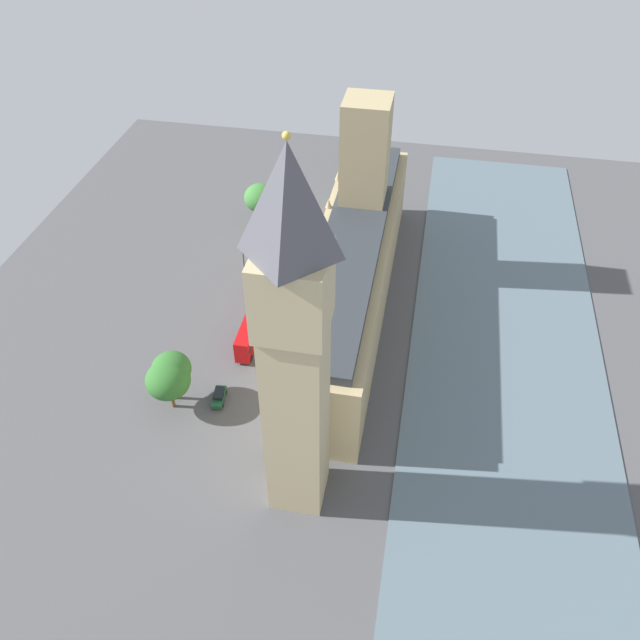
{
  "coord_description": "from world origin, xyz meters",
  "views": [
    {
      "loc": [
        -13.64,
        90.58,
        78.65
      ],
      "look_at": [
        1.0,
        14.15,
        8.94
      ],
      "focal_mm": 36.05,
      "sensor_mm": 36.0,
      "label": 1
    }
  ],
  "objects_px": {
    "car_silver_under_trees": "(288,257)",
    "plane_tree_trailing": "(171,369)",
    "clock_tower": "(294,349)",
    "pedestrian_far_end": "(329,219)",
    "plane_tree_near_tower": "(260,198)",
    "car_dark_green_midblock": "(219,396)",
    "double_decker_bus_by_river_gate": "(249,334)",
    "pedestrian_corner": "(318,256)",
    "pedestrian_opposite_hall": "(320,252)",
    "double_decker_bus_kerbside": "(274,281)",
    "parliament_building": "(353,263)",
    "street_lamp_slot_10": "(243,253)",
    "plane_tree_leading": "(168,380)"
  },
  "relations": [
    {
      "from": "clock_tower",
      "to": "pedestrian_far_end",
      "type": "bearing_deg",
      "value": -83.27
    },
    {
      "from": "car_dark_green_midblock",
      "to": "pedestrian_far_end",
      "type": "bearing_deg",
      "value": -104.99
    },
    {
      "from": "clock_tower",
      "to": "parliament_building",
      "type": "bearing_deg",
      "value": -91.26
    },
    {
      "from": "clock_tower",
      "to": "pedestrian_far_end",
      "type": "xyz_separation_m",
      "value": [
        8.08,
        -68.47,
        -27.23
      ]
    },
    {
      "from": "pedestrian_far_end",
      "to": "plane_tree_leading",
      "type": "xyz_separation_m",
      "value": [
        14.88,
        57.1,
        5.37
      ]
    },
    {
      "from": "pedestrian_far_end",
      "to": "plane_tree_near_tower",
      "type": "bearing_deg",
      "value": -158.82
    },
    {
      "from": "pedestrian_far_end",
      "to": "street_lamp_slot_10",
      "type": "bearing_deg",
      "value": -115.81
    },
    {
      "from": "car_dark_green_midblock",
      "to": "plane_tree_leading",
      "type": "relative_size",
      "value": 0.51
    },
    {
      "from": "double_decker_bus_kerbside",
      "to": "plane_tree_trailing",
      "type": "distance_m",
      "value": 30.77
    },
    {
      "from": "plane_tree_near_tower",
      "to": "street_lamp_slot_10",
      "type": "relative_size",
      "value": 1.56
    },
    {
      "from": "pedestrian_opposite_hall",
      "to": "street_lamp_slot_10",
      "type": "xyz_separation_m",
      "value": [
        13.86,
        8.18,
        3.52
      ]
    },
    {
      "from": "double_decker_bus_kerbside",
      "to": "parliament_building",
      "type": "bearing_deg",
      "value": -2.85
    },
    {
      "from": "parliament_building",
      "to": "car_dark_green_midblock",
      "type": "bearing_deg",
      "value": 58.58
    },
    {
      "from": "clock_tower",
      "to": "car_silver_under_trees",
      "type": "xyz_separation_m",
      "value": [
        13.72,
        -52.81,
        -27.09
      ]
    },
    {
      "from": "street_lamp_slot_10",
      "to": "parliament_building",
      "type": "bearing_deg",
      "value": 165.67
    },
    {
      "from": "car_dark_green_midblock",
      "to": "car_silver_under_trees",
      "type": "bearing_deg",
      "value": -100.19
    },
    {
      "from": "parliament_building",
      "to": "clock_tower",
      "type": "relative_size",
      "value": 1.28
    },
    {
      "from": "pedestrian_far_end",
      "to": "pedestrian_opposite_hall",
      "type": "bearing_deg",
      "value": -81.09
    },
    {
      "from": "parliament_building",
      "to": "clock_tower",
      "type": "distance_m",
      "value": 46.05
    },
    {
      "from": "car_dark_green_midblock",
      "to": "pedestrian_opposite_hall",
      "type": "xyz_separation_m",
      "value": [
        -8.45,
        -42.04,
        -0.13
      ]
    },
    {
      "from": "car_dark_green_midblock",
      "to": "pedestrian_opposite_hall",
      "type": "distance_m",
      "value": 42.88
    },
    {
      "from": "car_silver_under_trees",
      "to": "plane_tree_trailing",
      "type": "xyz_separation_m",
      "value": [
        9.28,
        39.66,
        5.83
      ]
    },
    {
      "from": "pedestrian_opposite_hall",
      "to": "plane_tree_trailing",
      "type": "relative_size",
      "value": 0.18
    },
    {
      "from": "clock_tower",
      "to": "pedestrian_corner",
      "type": "height_order",
      "value": "clock_tower"
    },
    {
      "from": "car_dark_green_midblock",
      "to": "pedestrian_corner",
      "type": "xyz_separation_m",
      "value": [
        -8.22,
        -40.68,
        -0.19
      ]
    },
    {
      "from": "double_decker_bus_by_river_gate",
      "to": "pedestrian_corner",
      "type": "distance_m",
      "value": 28.27
    },
    {
      "from": "parliament_building",
      "to": "street_lamp_slot_10",
      "type": "xyz_separation_m",
      "value": [
        22.58,
        -5.77,
        -5.09
      ]
    },
    {
      "from": "double_decker_bus_by_river_gate",
      "to": "plane_tree_trailing",
      "type": "bearing_deg",
      "value": -120.81
    },
    {
      "from": "car_silver_under_trees",
      "to": "plane_tree_near_tower",
      "type": "height_order",
      "value": "plane_tree_near_tower"
    },
    {
      "from": "pedestrian_opposite_hall",
      "to": "plane_tree_near_tower",
      "type": "bearing_deg",
      "value": -65.44
    },
    {
      "from": "plane_tree_near_tower",
      "to": "double_decker_bus_kerbside",
      "type": "bearing_deg",
      "value": 110.15
    },
    {
      "from": "car_silver_under_trees",
      "to": "pedestrian_corner",
      "type": "xyz_separation_m",
      "value": [
        -5.7,
        -1.89,
        -0.2
      ]
    },
    {
      "from": "street_lamp_slot_10",
      "to": "double_decker_bus_by_river_gate",
      "type": "bearing_deg",
      "value": 108.48
    },
    {
      "from": "pedestrian_opposite_hall",
      "to": "double_decker_bus_kerbside",
      "type": "bearing_deg",
      "value": 31.04
    },
    {
      "from": "clock_tower",
      "to": "car_silver_under_trees",
      "type": "relative_size",
      "value": 11.45
    },
    {
      "from": "parliament_building",
      "to": "pedestrian_far_end",
      "type": "relative_size",
      "value": 41.63
    },
    {
      "from": "pedestrian_corner",
      "to": "double_decker_bus_kerbside",
      "type": "bearing_deg",
      "value": 60.95
    },
    {
      "from": "car_dark_green_midblock",
      "to": "double_decker_bus_kerbside",
      "type": "bearing_deg",
      "value": -100.68
    },
    {
      "from": "car_silver_under_trees",
      "to": "plane_tree_near_tower",
      "type": "bearing_deg",
      "value": -57.96
    },
    {
      "from": "car_dark_green_midblock",
      "to": "plane_tree_trailing",
      "type": "distance_m",
      "value": 8.97
    },
    {
      "from": "car_silver_under_trees",
      "to": "plane_tree_trailing",
      "type": "relative_size",
      "value": 0.5
    },
    {
      "from": "car_silver_under_trees",
      "to": "pedestrian_far_end",
      "type": "relative_size",
      "value": 2.84
    },
    {
      "from": "plane_tree_leading",
      "to": "street_lamp_slot_10",
      "type": "height_order",
      "value": "plane_tree_leading"
    },
    {
      "from": "double_decker_bus_kerbside",
      "to": "plane_tree_trailing",
      "type": "xyz_separation_m",
      "value": [
        8.84,
        29.18,
        4.08
      ]
    },
    {
      "from": "pedestrian_far_end",
      "to": "pedestrian_corner",
      "type": "bearing_deg",
      "value": -82.15
    },
    {
      "from": "car_dark_green_midblock",
      "to": "plane_tree_near_tower",
      "type": "xyz_separation_m",
      "value": [
        6.23,
        -50.98,
        5.66
      ]
    },
    {
      "from": "car_dark_green_midblock",
      "to": "double_decker_bus_by_river_gate",
      "type": "bearing_deg",
      "value": -102.73
    },
    {
      "from": "clock_tower",
      "to": "plane_tree_leading",
      "type": "distance_m",
      "value": 33.69
    },
    {
      "from": "double_decker_bus_by_river_gate",
      "to": "pedestrian_corner",
      "type": "xyz_separation_m",
      "value": [
        -6.76,
        -27.38,
        -1.94
      ]
    },
    {
      "from": "double_decker_bus_kerbside",
      "to": "plane_tree_near_tower",
      "type": "relative_size",
      "value": 1.11
    }
  ]
}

